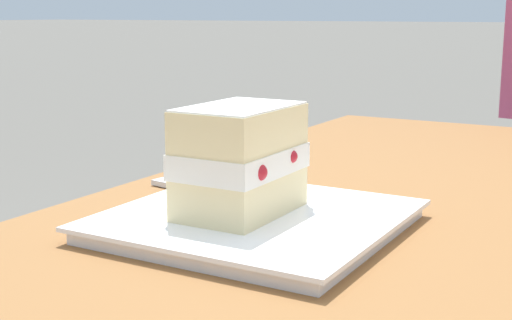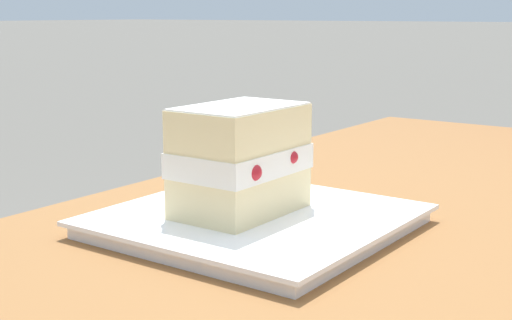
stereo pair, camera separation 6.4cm
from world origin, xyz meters
The scene contains 3 objects.
dessert_plate centered at (-0.17, 0.19, 0.78)m, with size 0.25×0.25×0.02m.
cake_slice centered at (-0.18, 0.21, 0.83)m, with size 0.12×0.09×0.10m.
dessert_fork centered at (-0.01, 0.36, 0.77)m, with size 0.17×0.04×0.01m.
Camera 1 is at (-0.72, -0.12, 0.96)m, focal length 50.94 mm.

